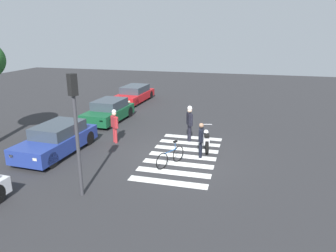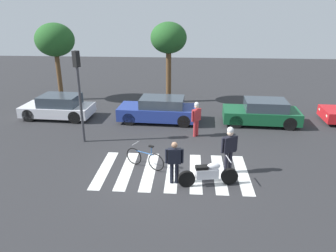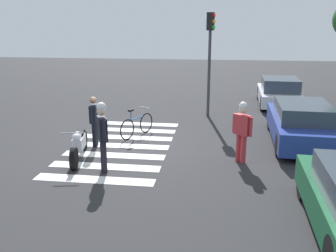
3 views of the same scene
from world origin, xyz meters
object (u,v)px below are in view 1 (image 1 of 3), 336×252
object	(u,v)px
car_green_compact	(109,111)
leaning_bicycle	(170,157)
pedestrian_bystander	(115,124)
traffic_light_pole	(75,117)
police_motorcycle	(206,139)
officer_by_motorcycle	(190,121)
car_red_convertible	(134,94)
officer_on_foot	(201,138)
car_blue_hatchback	(57,139)

from	to	relation	value
car_green_compact	leaning_bicycle	bearing A→B (deg)	-136.00
pedestrian_bystander	traffic_light_pole	distance (m)	5.72
car_green_compact	traffic_light_pole	world-z (taller)	traffic_light_pole
police_motorcycle	leaning_bicycle	bearing A→B (deg)	153.94
officer_by_motorcycle	police_motorcycle	bearing A→B (deg)	-129.22
pedestrian_bystander	leaning_bicycle	bearing A→B (deg)	-120.79
officer_by_motorcycle	car_red_convertible	distance (m)	10.29
pedestrian_bystander	officer_on_foot	bearing A→B (deg)	-100.40
leaning_bicycle	officer_on_foot	size ratio (longest dim) A/B	1.00
police_motorcycle	car_red_convertible	distance (m)	11.53
car_red_convertible	traffic_light_pole	distance (m)	15.33
police_motorcycle	car_red_convertible	xyz separation A→B (m)	(9.06, 7.12, 0.17)
police_motorcycle	officer_on_foot	world-z (taller)	officer_on_foot
officer_by_motorcycle	car_blue_hatchback	size ratio (longest dim) A/B	0.42
car_blue_hatchback	car_red_convertible	bearing A→B (deg)	2.16
pedestrian_bystander	traffic_light_pole	size ratio (longest dim) A/B	0.41
officer_on_foot	pedestrian_bystander	world-z (taller)	pedestrian_bystander
leaning_bicycle	officer_on_foot	distance (m)	1.73
car_green_compact	car_red_convertible	world-z (taller)	car_green_compact
police_motorcycle	car_green_compact	bearing A→B (deg)	64.16
car_green_compact	police_motorcycle	bearing A→B (deg)	-115.84
pedestrian_bystander	car_blue_hatchback	distance (m)	2.88
leaning_bicycle	car_red_convertible	xyz separation A→B (m)	(11.50, 5.93, 0.22)
officer_on_foot	car_red_convertible	bearing A→B (deg)	34.41
car_green_compact	pedestrian_bystander	bearing A→B (deg)	-150.88
leaning_bicycle	officer_by_motorcycle	size ratio (longest dim) A/B	0.85
police_motorcycle	car_blue_hatchback	bearing A→B (deg)	109.62
pedestrian_bystander	car_red_convertible	world-z (taller)	pedestrian_bystander
police_motorcycle	traffic_light_pole	size ratio (longest dim) A/B	0.51
car_green_compact	car_red_convertible	bearing A→B (deg)	4.59
police_motorcycle	officer_by_motorcycle	xyz separation A→B (m)	(0.81, 0.99, 0.66)
pedestrian_bystander	car_blue_hatchback	world-z (taller)	pedestrian_bystander
leaning_bicycle	officer_by_motorcycle	world-z (taller)	officer_by_motorcycle
officer_on_foot	car_blue_hatchback	xyz separation A→B (m)	(-1.17, 6.61, -0.24)
officer_by_motorcycle	car_green_compact	size ratio (longest dim) A/B	0.46
leaning_bicycle	car_blue_hatchback	world-z (taller)	car_blue_hatchback
officer_on_foot	traffic_light_pole	bearing A→B (deg)	141.88
car_red_convertible	car_green_compact	bearing A→B (deg)	-175.41
officer_on_foot	pedestrian_bystander	distance (m)	4.64
officer_on_foot	car_red_convertible	world-z (taller)	officer_on_foot
officer_by_motorcycle	pedestrian_bystander	world-z (taller)	officer_by_motorcycle
police_motorcycle	officer_on_foot	bearing A→B (deg)	176.14
leaning_bicycle	pedestrian_bystander	distance (m)	4.07
car_red_convertible	officer_on_foot	bearing A→B (deg)	-145.59
pedestrian_bystander	car_green_compact	xyz separation A→B (m)	(3.59, 2.00, -0.35)
officer_on_foot	traffic_light_pole	size ratio (longest dim) A/B	0.38
officer_by_motorcycle	pedestrian_bystander	xyz separation A→B (m)	(-1.18, 3.65, -0.10)
car_red_convertible	traffic_light_pole	xyz separation A→B (m)	(-14.75, -3.53, 2.24)
leaning_bicycle	officer_by_motorcycle	xyz separation A→B (m)	(3.24, -0.20, 0.72)
officer_by_motorcycle	car_blue_hatchback	distance (m)	6.54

